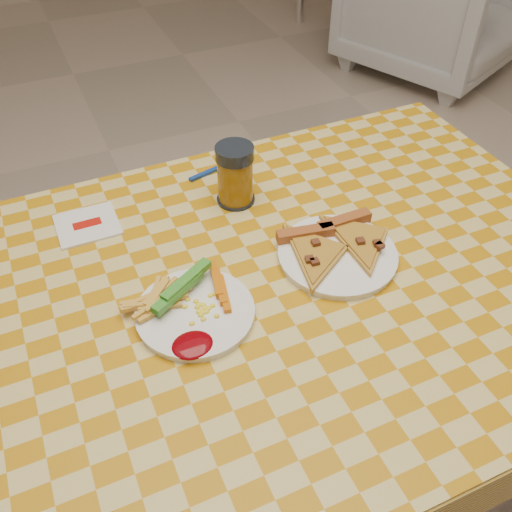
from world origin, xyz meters
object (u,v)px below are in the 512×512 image
object	(u,v)px
plate_right	(337,256)
table	(268,311)
plate_left	(195,314)
drink_glass	(235,175)

from	to	relation	value
plate_right	table	bearing A→B (deg)	-177.11
table	plate_right	bearing A→B (deg)	2.89
plate_left	plate_right	distance (m)	0.29
drink_glass	plate_left	bearing A→B (deg)	-124.50
drink_glass	table	bearing A→B (deg)	-99.12
plate_left	table	bearing A→B (deg)	7.91
table	drink_glass	size ratio (longest dim) A/B	10.07
table	plate_left	bearing A→B (deg)	-172.09
plate_left	drink_glass	world-z (taller)	drink_glass
table	drink_glass	distance (m)	0.28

